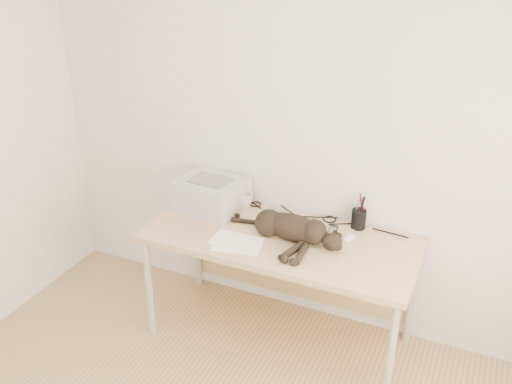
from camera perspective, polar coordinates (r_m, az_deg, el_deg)
The scene contains 11 objects.
wall_back at distance 3.42m, azimuth 4.92°, elevation 6.48°, with size 3.50×3.50×0.00m, color silver.
desk at distance 3.48m, azimuth 2.96°, elevation -5.71°, with size 1.60×0.70×0.74m.
printer at distance 3.65m, azimuth -4.54°, elevation -0.16°, with size 0.44×0.38×0.20m.
papers at distance 3.28m, azimuth -2.01°, elevation -5.10°, with size 0.32×0.25×0.01m.
cat at distance 3.29m, azimuth 3.31°, elevation -3.62°, with size 0.72×0.35×0.16m.
mug at distance 3.65m, azimuth -1.12°, elevation -0.86°, with size 0.10×0.10×0.10m, color white.
pen_cup at distance 3.46m, azimuth 10.24°, elevation -2.63°, with size 0.09×0.09×0.22m.
remote_grey at distance 3.57m, azimuth 1.70°, elevation -2.23°, with size 0.05×0.18×0.02m, color slate.
remote_black at distance 3.39m, azimuth 7.57°, elevation -4.07°, with size 0.05×0.17×0.02m, color black.
mouse at distance 3.36m, azimuth 9.35°, elevation -4.36°, with size 0.06×0.10×0.03m, color white.
cable_tangle at distance 3.60m, azimuth 4.32°, elevation -2.11°, with size 1.36×0.09×0.01m, color black, non-canonical shape.
Camera 1 is at (1.05, -1.30, 2.43)m, focal length 40.00 mm.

